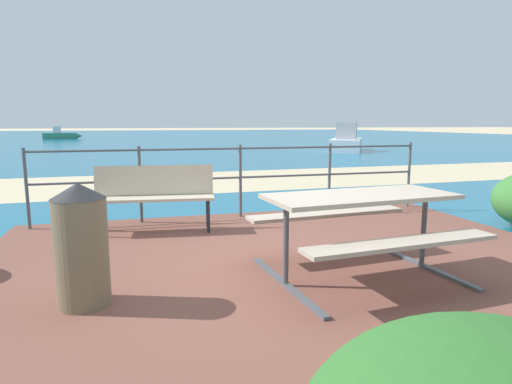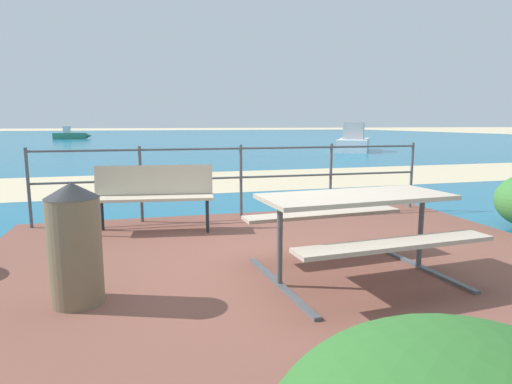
{
  "view_description": "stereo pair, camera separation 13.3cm",
  "coord_description": "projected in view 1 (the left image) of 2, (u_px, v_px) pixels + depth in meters",
  "views": [
    {
      "loc": [
        -1.53,
        -4.0,
        1.49
      ],
      "look_at": [
        0.14,
        1.96,
        0.49
      ],
      "focal_mm": 30.4,
      "sensor_mm": 36.0,
      "label": 1
    },
    {
      "loc": [
        -1.4,
        -4.03,
        1.49
      ],
      "look_at": [
        0.14,
        1.96,
        0.49
      ],
      "focal_mm": 30.4,
      "sensor_mm": 36.0,
      "label": 2
    }
  ],
  "objects": [
    {
      "name": "ground_plane",
      "position": [
        294.0,
        269.0,
        4.45
      ],
      "size": [
        240.0,
        240.0,
        0.0
      ],
      "primitive_type": "plane",
      "color": "beige"
    },
    {
      "name": "patio_paving",
      "position": [
        295.0,
        266.0,
        4.44
      ],
      "size": [
        6.4,
        5.2,
        0.06
      ],
      "primitive_type": "cube",
      "color": "brown",
      "rests_on": "ground"
    },
    {
      "name": "sea_water",
      "position": [
        151.0,
        138.0,
        42.49
      ],
      "size": [
        90.0,
        90.0,
        0.01
      ],
      "primitive_type": "cube",
      "color": "#196B8E",
      "rests_on": "ground"
    },
    {
      "name": "beach_strip",
      "position": [
        199.0,
        182.0,
        11.02
      ],
      "size": [
        54.08,
        5.35,
        0.01
      ],
      "primitive_type": "cube",
      "rotation": [
        0.0,
        0.0,
        0.02
      ],
      "color": "beige",
      "rests_on": "ground"
    },
    {
      "name": "picnic_table",
      "position": [
        360.0,
        213.0,
        4.0
      ],
      "size": [
        1.86,
        1.62,
        0.78
      ],
      "rotation": [
        0.0,
        0.0,
        0.09
      ],
      "color": "tan",
      "rests_on": "patio_paving"
    },
    {
      "name": "park_bench",
      "position": [
        154.0,
        191.0,
        5.72
      ],
      "size": [
        1.59,
        0.6,
        0.86
      ],
      "rotation": [
        0.0,
        0.0,
        -0.12
      ],
      "color": "#BCAD93",
      "rests_on": "patio_paving"
    },
    {
      "name": "railing_fence",
      "position": [
        240.0,
        171.0,
        6.56
      ],
      "size": [
        5.94,
        0.04,
        1.1
      ],
      "color": "#4C5156",
      "rests_on": "patio_paving"
    },
    {
      "name": "trash_bin",
      "position": [
        81.0,
        245.0,
        3.36
      ],
      "size": [
        0.41,
        0.41,
        0.97
      ],
      "color": "#726047",
      "rests_on": "patio_paving"
    },
    {
      "name": "boat_near",
      "position": [
        347.0,
        142.0,
        22.89
      ],
      "size": [
        3.35,
        4.5,
        1.48
      ],
      "rotation": [
        0.0,
        0.0,
        1.04
      ],
      "color": "silver",
      "rests_on": "sea_water"
    },
    {
      "name": "boat_mid",
      "position": [
        61.0,
        135.0,
        39.44
      ],
      "size": [
        3.38,
        1.18,
        1.17
      ],
      "rotation": [
        0.0,
        0.0,
        0.09
      ],
      "color": "#338466",
      "rests_on": "sea_water"
    }
  ]
}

